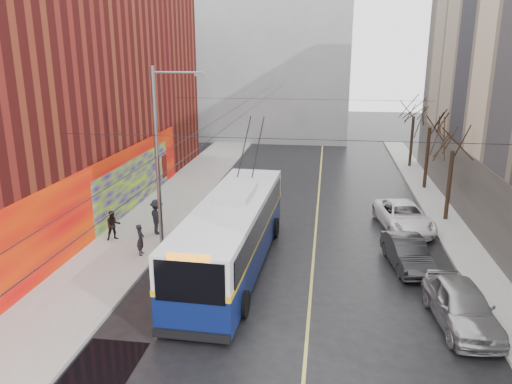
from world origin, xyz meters
TOP-DOWN VIEW (x-y plane):
  - ground at (0.00, 0.00)m, footprint 140.00×140.00m
  - sidewalk_left at (-8.00, 12.00)m, footprint 4.00×60.00m
  - sidewalk_right at (9.00, 12.00)m, footprint 2.00×60.00m
  - lane_line at (1.50, 14.00)m, footprint 0.12×50.00m
  - building_left at (-15.99, 13.99)m, footprint 12.11×36.00m
  - building_far at (-6.00, 44.99)m, footprint 20.50×12.10m
  - streetlight_pole at (-6.14, 10.00)m, footprint 2.65×0.60m
  - catenary_wires at (-2.54, 14.77)m, footprint 18.00×60.00m
  - tree_near at (9.00, 16.00)m, footprint 3.20×3.20m
  - tree_mid at (9.00, 23.00)m, footprint 3.20×3.20m
  - tree_far at (9.00, 30.00)m, footprint 3.20×3.20m
  - puddle at (-4.88, -0.27)m, footprint 2.11×3.23m
  - pigeons_flying at (-3.54, 10.08)m, footprint 3.51×4.57m
  - trolleybus at (-2.17, 7.83)m, footprint 3.39×13.12m
  - parked_car_a at (7.00, 4.12)m, footprint 2.36×4.87m
  - parked_car_b at (5.80, 9.09)m, footprint 2.12×4.41m
  - parked_car_c at (6.34, 14.34)m, footprint 3.28×5.61m
  - following_car at (-2.63, 19.64)m, footprint 2.45×4.89m
  - pedestrian_a at (-6.78, 8.37)m, footprint 0.46×0.62m
  - pedestrian_b at (-8.90, 10.06)m, footprint 0.97×0.93m
  - pedestrian_c at (-6.91, 11.20)m, footprint 1.34×1.40m

SIDE VIEW (x-z plane):
  - ground at x=0.00m, z-range 0.00..0.00m
  - lane_line at x=1.50m, z-range 0.00..0.01m
  - puddle at x=-4.88m, z-range 0.00..0.01m
  - sidewalk_left at x=-8.00m, z-range 0.00..0.15m
  - sidewalk_right at x=9.00m, z-range 0.00..0.15m
  - parked_car_b at x=5.80m, z-range 0.00..1.40m
  - parked_car_c at x=6.34m, z-range 0.00..1.47m
  - following_car at x=-2.63m, z-range 0.00..1.60m
  - parked_car_a at x=7.00m, z-range 0.00..1.60m
  - pedestrian_a at x=-6.78m, z-range 0.15..1.69m
  - pedestrian_b at x=-8.90m, z-range 0.15..1.73m
  - pedestrian_c at x=-6.91m, z-range 0.15..2.07m
  - trolleybus at x=-2.17m, z-range -1.37..4.80m
  - streetlight_pole at x=-6.14m, z-range 0.35..9.35m
  - tree_near at x=9.00m, z-range 1.78..8.18m
  - tree_far at x=9.00m, z-range 1.86..8.43m
  - tree_mid at x=9.00m, z-range 1.91..8.59m
  - catenary_wires at x=-2.54m, z-range 6.13..6.36m
  - pigeons_flying at x=-3.54m, z-range 5.82..7.75m
  - building_left at x=-15.99m, z-range -0.01..13.99m
  - building_far at x=-6.00m, z-range 0.02..18.02m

